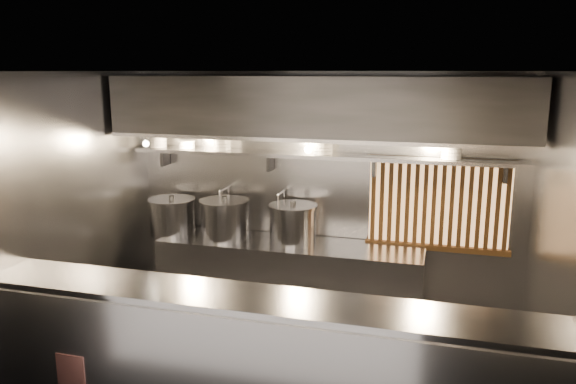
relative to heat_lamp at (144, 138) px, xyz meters
The scene contains 23 objects.
floor 2.93m from the heat_lamp, 24.14° to the right, with size 4.50×4.50×0.00m, color black.
ceiling 2.21m from the heat_lamp, 24.14° to the right, with size 4.50×4.50×0.00m, color black.
wall_back 2.11m from the heat_lamp, 18.89° to the left, with size 4.50×4.50×0.00m, color gray.
wall_left 1.14m from the heat_lamp, 112.49° to the right, with size 3.00×3.00×0.00m, color gray.
wall_right 4.29m from the heat_lamp, 11.59° to the right, with size 3.00×3.00×0.00m, color gray.
serving_counter 3.02m from the heat_lamp, 43.63° to the right, with size 4.50×0.56×1.13m.
cooking_bench 2.29m from the heat_lamp, ahead, with size 3.00×0.70×0.90m, color #A0A0A6.
bowl_shelf 1.96m from the heat_lamp, 13.90° to the left, with size 4.40×0.34×0.04m, color #A0A0A6.
exhaust_hood 1.95m from the heat_lamp, ahead, with size 4.40×0.81×0.65m.
wood_screen 3.33m from the heat_lamp, 10.64° to the left, with size 1.56×0.09×1.04m.
faucet_left 1.18m from the heat_lamp, 34.60° to the left, with size 0.04×0.30×0.50m.
faucet_right 1.71m from the heat_lamp, 19.61° to the left, with size 0.04×0.30×0.50m.
heat_lamp is the anchor object (origin of this frame).
pendant_bulb 1.83m from the heat_lamp, 11.00° to the left, with size 0.09×0.09×0.19m.
stock_pot_left 1.01m from the heat_lamp, 62.94° to the left, with size 0.66×0.66×0.46m.
stock_pot_mid 1.28m from the heat_lamp, 18.38° to the left, with size 0.73×0.73×0.49m.
stock_pot_right 1.91m from the heat_lamp, 10.86° to the left, with size 0.67×0.67×0.48m.
red_placard 2.70m from the heat_lamp, 78.44° to the right, with size 0.26×0.02×0.36m, color red.
bowl_stack_0 0.48m from the heat_lamp, 100.48° to the left, with size 0.21×0.21×0.17m.
bowl_stack_1 0.56m from the heat_lamp, 58.66° to the left, with size 0.20×0.20×0.09m.
bowl_stack_2 0.88m from the heat_lamp, 32.57° to the left, with size 0.22×0.22×0.13m.
bowl_stack_3 2.00m from the heat_lamp, 13.62° to the left, with size 0.22×0.22×0.13m.
bowl_stack_4 3.33m from the heat_lamp, ahead, with size 0.22×0.22×0.13m.
Camera 1 is at (1.34, -4.71, 2.81)m, focal length 35.00 mm.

